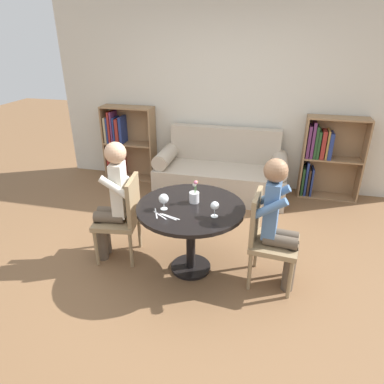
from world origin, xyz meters
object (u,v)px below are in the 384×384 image
(chair_right, at_px, (267,236))
(bookshelf_right, at_px, (324,156))
(wine_glass_right, at_px, (215,206))
(flower_vase, at_px, (194,195))
(chair_left, at_px, (123,215))
(person_right, at_px, (279,222))
(bookshelf_left, at_px, (124,143))
(couch, at_px, (221,173))
(wine_glass_left, at_px, (164,199))
(person_left, at_px, (113,199))

(chair_right, bearing_deg, bookshelf_right, -12.55)
(bookshelf_right, relative_size, wine_glass_right, 8.05)
(flower_vase, bearing_deg, chair_left, -176.98)
(person_right, distance_m, wine_glass_right, 0.59)
(chair_left, relative_size, flower_vase, 4.01)
(bookshelf_left, bearing_deg, couch, -9.36)
(wine_glass_right, relative_size, flower_vase, 0.64)
(wine_glass_left, relative_size, wine_glass_right, 1.04)
(bookshelf_left, bearing_deg, flower_vase, -51.19)
(couch, xyz_separation_m, bookshelf_right, (1.40, 0.27, 0.29))
(chair_left, xyz_separation_m, wine_glass_right, (0.96, -0.19, 0.32))
(chair_right, bearing_deg, person_left, 94.50)
(couch, height_order, wine_glass_left, couch)
(person_left, bearing_deg, bookshelf_left, -167.01)
(wine_glass_right, bearing_deg, person_right, 12.56)
(bookshelf_left, distance_m, person_right, 3.22)
(bookshelf_left, bearing_deg, person_right, -41.31)
(couch, bearing_deg, wine_glass_left, -96.51)
(chair_left, relative_size, wine_glass_right, 6.29)
(bookshelf_right, distance_m, flower_vase, 2.46)
(bookshelf_right, height_order, wine_glass_right, bookshelf_right)
(bookshelf_left, xyz_separation_m, bookshelf_right, (3.02, 0.00, 0.03))
(bookshelf_right, bearing_deg, chair_left, -135.80)
(person_left, bearing_deg, chair_right, 80.70)
(bookshelf_left, height_order, person_left, person_left)
(chair_right, distance_m, person_left, 1.53)
(chair_right, height_order, person_left, person_left)
(bookshelf_left, bearing_deg, bookshelf_right, 0.02)
(chair_right, xyz_separation_m, wine_glass_right, (-0.47, -0.14, 0.32))
(bookshelf_left, height_order, flower_vase, bookshelf_left)
(chair_left, xyz_separation_m, flower_vase, (0.73, 0.04, 0.29))
(chair_left, distance_m, person_right, 1.53)
(wine_glass_right, bearing_deg, flower_vase, 136.14)
(bookshelf_left, distance_m, wine_glass_right, 2.93)
(wine_glass_right, distance_m, flower_vase, 0.33)
(bookshelf_left, bearing_deg, chair_right, -42.18)
(couch, xyz_separation_m, person_left, (-0.80, -1.82, 0.36))
(wine_glass_left, bearing_deg, wine_glass_right, -3.36)
(couch, height_order, chair_left, couch)
(bookshelf_left, bearing_deg, person_left, -68.74)
(chair_right, height_order, wine_glass_right, chair_right)
(wine_glass_left, bearing_deg, bookshelf_left, 122.04)
(person_right, height_order, flower_vase, person_right)
(bookshelf_right, xyz_separation_m, chair_right, (-0.69, -2.11, -0.10))
(flower_vase, bearing_deg, bookshelf_left, 128.81)
(bookshelf_right, xyz_separation_m, person_right, (-0.60, -2.12, 0.06))
(chair_left, height_order, person_right, person_right)
(person_right, bearing_deg, wine_glass_left, 100.86)
(bookshelf_left, relative_size, person_left, 0.91)
(bookshelf_right, bearing_deg, wine_glass_left, -126.23)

